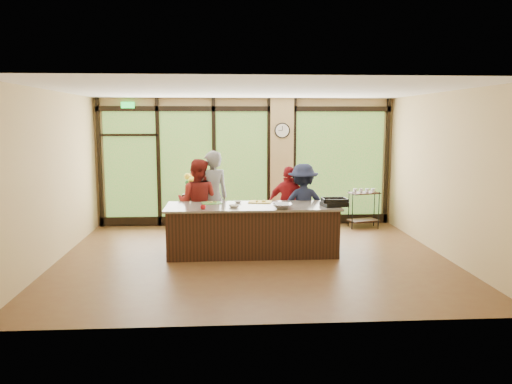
{
  "coord_description": "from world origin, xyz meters",
  "views": [
    {
      "loc": [
        -0.52,
        -8.81,
        2.48
      ],
      "look_at": [
        0.08,
        0.4,
        1.16
      ],
      "focal_mm": 35.0,
      "sensor_mm": 36.0,
      "label": 1
    }
  ],
  "objects": [
    {
      "name": "floor",
      "position": [
        0.0,
        0.0,
        0.0
      ],
      "size": [
        7.0,
        7.0,
        0.0
      ],
      "primitive_type": "plane",
      "color": "#55341E",
      "rests_on": "ground"
    },
    {
      "name": "flower_stand",
      "position": [
        -1.2,
        2.24,
        0.44
      ],
      "size": [
        0.5,
        0.5,
        0.87
      ],
      "primitive_type": "cube",
      "rotation": [
        0.0,
        0.0,
        -0.16
      ],
      "color": "black",
      "rests_on": "floor"
    },
    {
      "name": "prep_bowl_far",
      "position": [
        -0.26,
        0.61,
        0.94
      ],
      "size": [
        0.15,
        0.15,
        0.03
      ],
      "primitive_type": "imported",
      "rotation": [
        0.0,
        0.0,
        -0.09
      ],
      "color": "silver",
      "rests_on": "countertop"
    },
    {
      "name": "cutting_board_left",
      "position": [
        -0.76,
        0.58,
        0.93
      ],
      "size": [
        0.4,
        0.33,
        0.01
      ],
      "primitive_type": "cube",
      "rotation": [
        0.0,
        0.0,
        0.16
      ],
      "color": "#4C8E33",
      "rests_on": "countertop"
    },
    {
      "name": "cook_midleft",
      "position": [
        -1.05,
        1.03,
        0.87
      ],
      "size": [
        0.97,
        0.83,
        1.73
      ],
      "primitive_type": "imported",
      "rotation": [
        0.0,
        0.0,
        2.92
      ],
      "color": "maroon",
      "rests_on": "floor"
    },
    {
      "name": "mixing_bowl",
      "position": [
        0.51,
        -0.06,
        0.96
      ],
      "size": [
        0.4,
        0.4,
        0.09
      ],
      "primitive_type": "imported",
      "rotation": [
        0.0,
        0.0,
        -0.1
      ],
      "color": "silver",
      "rests_on": "countertop"
    },
    {
      "name": "cutting_board_center",
      "position": [
        0.18,
        0.65,
        0.93
      ],
      "size": [
        0.46,
        0.37,
        0.01
      ],
      "primitive_type": "cube",
      "rotation": [
        0.0,
        0.0,
        -0.17
      ],
      "color": "gold",
      "rests_on": "countertop"
    },
    {
      "name": "island_base",
      "position": [
        0.0,
        0.3,
        0.44
      ],
      "size": [
        3.1,
        1.0,
        0.88
      ],
      "primitive_type": "cube",
      "color": "black",
      "rests_on": "floor"
    },
    {
      "name": "countertop",
      "position": [
        0.0,
        0.3,
        0.9
      ],
      "size": [
        3.2,
        1.1,
        0.04
      ],
      "primitive_type": "cube",
      "color": "slate",
      "rests_on": "island_base"
    },
    {
      "name": "red_ramekin",
      "position": [
        -0.89,
        -0.06,
        0.96
      ],
      "size": [
        0.12,
        0.12,
        0.08
      ],
      "primitive_type": "imported",
      "rotation": [
        0.0,
        0.0,
        0.32
      ],
      "color": "red",
      "rests_on": "countertop"
    },
    {
      "name": "bar_cart",
      "position": [
        2.72,
        2.43,
        0.55
      ],
      "size": [
        0.75,
        0.55,
        0.92
      ],
      "rotation": [
        0.0,
        0.0,
        0.27
      ],
      "color": "black",
      "rests_on": "floor"
    },
    {
      "name": "right_wall",
      "position": [
        3.5,
        0.0,
        1.5
      ],
      "size": [
        0.0,
        6.0,
        6.0
      ],
      "primitive_type": "plane",
      "rotation": [
        1.57,
        0.0,
        -1.57
      ],
      "color": "tan",
      "rests_on": "floor"
    },
    {
      "name": "ceiling",
      "position": [
        0.0,
        0.0,
        3.0
      ],
      "size": [
        7.0,
        7.0,
        0.0
      ],
      "primitive_type": "plane",
      "rotation": [
        3.14,
        0.0,
        0.0
      ],
      "color": "white",
      "rests_on": "back_wall"
    },
    {
      "name": "roasting_pan",
      "position": [
        1.5,
        0.12,
        0.96
      ],
      "size": [
        0.51,
        0.43,
        0.08
      ],
      "primitive_type": "cube",
      "rotation": [
        0.0,
        0.0,
        0.22
      ],
      "color": "black",
      "rests_on": "countertop"
    },
    {
      "name": "back_wall",
      "position": [
        0.0,
        3.0,
        1.5
      ],
      "size": [
        7.0,
        0.0,
        7.0
      ],
      "primitive_type": "plane",
      "rotation": [
        1.57,
        0.0,
        0.0
      ],
      "color": "tan",
      "rests_on": "floor"
    },
    {
      "name": "cook_left",
      "position": [
        -0.76,
        1.13,
        0.95
      ],
      "size": [
        0.81,
        0.67,
        1.89
      ],
      "primitive_type": "imported",
      "rotation": [
        0.0,
        0.0,
        3.51
      ],
      "color": "slate",
      "rests_on": "floor"
    },
    {
      "name": "window_wall",
      "position": [
        0.16,
        2.95,
        1.39
      ],
      "size": [
        6.9,
        0.12,
        3.0
      ],
      "color": "tan",
      "rests_on": "floor"
    },
    {
      "name": "wall_clock",
      "position": [
        0.85,
        2.87,
        2.25
      ],
      "size": [
        0.36,
        0.04,
        0.36
      ],
      "color": "black",
      "rests_on": "window_wall"
    },
    {
      "name": "prep_bowl_near",
      "position": [
        -0.37,
        0.11,
        0.94
      ],
      "size": [
        0.17,
        0.17,
        0.04
      ],
      "primitive_type": "imported",
      "rotation": [
        0.0,
        0.0,
        0.21
      ],
      "color": "silver",
      "rests_on": "countertop"
    },
    {
      "name": "flower_vase",
      "position": [
        -1.2,
        2.24,
        1.01
      ],
      "size": [
        0.28,
        0.28,
        0.26
      ],
      "primitive_type": "imported",
      "rotation": [
        0.0,
        0.0,
        -0.12
      ],
      "color": "olive",
      "rests_on": "flower_stand"
    },
    {
      "name": "cutting_board_right",
      "position": [
        0.17,
        0.65,
        0.93
      ],
      "size": [
        0.49,
        0.4,
        0.01
      ],
      "primitive_type": "cube",
      "rotation": [
        0.0,
        0.0,
        -0.19
      ],
      "color": "gold",
      "rests_on": "countertop"
    },
    {
      "name": "cook_right",
      "position": [
        1.06,
        0.98,
        0.81
      ],
      "size": [
        1.08,
        0.66,
        1.63
      ],
      "primitive_type": "imported",
      "rotation": [
        0.0,
        0.0,
        3.19
      ],
      "color": "#181D36",
      "rests_on": "floor"
    },
    {
      "name": "prep_bowl_mid",
      "position": [
        -0.32,
        0.07,
        0.94
      ],
      "size": [
        0.15,
        0.15,
        0.04
      ],
      "primitive_type": "imported",
      "rotation": [
        0.0,
        0.0,
        -0.1
      ],
      "color": "silver",
      "rests_on": "countertop"
    },
    {
      "name": "cook_midright",
      "position": [
        0.8,
        1.11,
        0.78
      ],
      "size": [
        0.99,
        0.69,
        1.57
      ],
      "primitive_type": "imported",
      "rotation": [
        0.0,
        0.0,
        2.78
      ],
      "color": "maroon",
      "rests_on": "floor"
    },
    {
      "name": "left_wall",
      "position": [
        -3.5,
        0.0,
        1.5
      ],
      "size": [
        0.0,
        6.0,
        6.0
      ],
      "primitive_type": "plane",
      "rotation": [
        1.57,
        0.0,
        1.57
      ],
      "color": "tan",
      "rests_on": "floor"
    }
  ]
}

